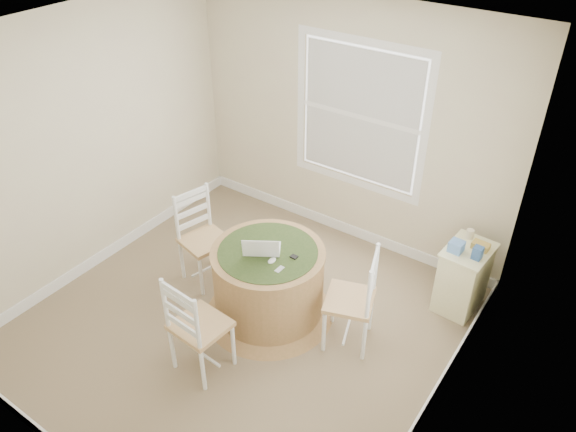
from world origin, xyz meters
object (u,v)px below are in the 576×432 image
Objects in this scene: chair_left at (205,240)px; chair_right at (350,300)px; round_table at (269,280)px; corner_chest at (463,278)px; laptop at (262,249)px; chair_near at (200,325)px.

chair_left is 1.00× the size of chair_right.
corner_chest is at bearing 40.28° from round_table.
chair_right is 0.87m from laptop.
laptop is (-0.04, -0.03, 0.36)m from round_table.
round_table is 1.26× the size of chair_left.
round_table reaches higher than corner_chest.
laptop is (-0.81, -0.15, 0.28)m from chair_right.
chair_left is at bearing 178.29° from round_table.
chair_left and chair_near have the same top height.
chair_left is 1.58m from chair_right.
corner_chest is at bearing -173.87° from laptop.
chair_right is 1.42× the size of corner_chest.
chair_right is at bearing 158.54° from laptop.
chair_near reaches higher than laptop.
round_table is at bearing -90.33° from chair_near.
round_table is 1.81m from corner_chest.
chair_near is (-0.07, -0.83, 0.08)m from round_table.
laptop is at bearing -137.90° from corner_chest.
laptop is at bearing -140.49° from round_table.
chair_near is 1.27m from chair_right.
chair_left and chair_right have the same top height.
chair_right is (1.58, 0.07, 0.00)m from chair_left.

